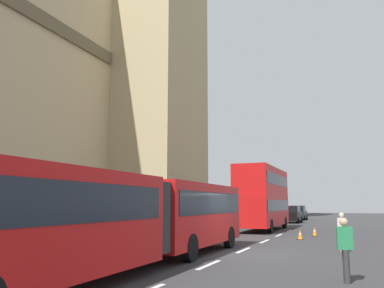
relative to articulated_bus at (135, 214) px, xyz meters
name	(u,v)px	position (x,y,z in m)	size (l,w,h in m)	color
ground_plane	(236,254)	(4.91, -1.99, -1.75)	(160.00, 160.00, 0.00)	#333335
lane_centre_marking	(244,250)	(6.22, -1.99, -1.74)	(29.80, 0.16, 0.01)	silver
articulated_bus	(135,214)	(0.00, 0.00, 0.00)	(16.60, 2.54, 2.90)	red
double_decker_bus	(263,196)	(20.03, 0.00, 0.96)	(9.79, 2.54, 4.90)	red
sedan_lead	(292,214)	(33.47, -0.31, -0.83)	(4.40, 1.86, 1.85)	black
sedan_trailing	(299,213)	(41.76, 0.00, -0.83)	(4.40, 1.86, 1.85)	black
traffic_cone_west	(300,235)	(12.60, -3.71, -1.46)	(0.36, 0.36, 0.58)	black
traffic_cone_middle	(315,232)	(15.59, -4.27, -1.46)	(0.36, 0.36, 0.58)	black
pedestrian_near_cones	(345,247)	(0.14, -6.42, -0.83)	(0.36, 0.43, 1.69)	#333333
pedestrian_by_kerb	(342,231)	(7.25, -6.18, -0.83)	(0.46, 0.38, 1.69)	#726651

